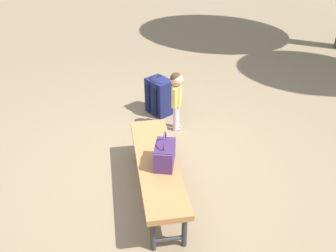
{
  "coord_description": "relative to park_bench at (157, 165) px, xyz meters",
  "views": [
    {
      "loc": [
        -3.48,
        -0.22,
        2.7
      ],
      "look_at": [
        0.19,
        -0.17,
        0.45
      ],
      "focal_mm": 40.03,
      "sensor_mm": 36.0,
      "label": 1
    }
  ],
  "objects": [
    {
      "name": "backpack_large",
      "position": [
        1.78,
        0.04,
        -0.09
      ],
      "size": [
        0.44,
        0.43,
        0.6
      ],
      "color": "#191E4C",
      "rests_on": "ground"
    },
    {
      "name": "handbag",
      "position": [
        -0.05,
        -0.08,
        0.18
      ],
      "size": [
        0.34,
        0.21,
        0.37
      ],
      "color": "#4C2D66",
      "rests_on": "park_bench"
    },
    {
      "name": "park_bench",
      "position": [
        0.0,
        0.0,
        0.0
      ],
      "size": [
        1.65,
        0.68,
        0.45
      ],
      "color": "#9E6B3D",
      "rests_on": "ground"
    },
    {
      "name": "child_standing",
      "position": [
        1.33,
        -0.2,
        0.15
      ],
      "size": [
        0.22,
        0.17,
        0.82
      ],
      "color": "#E5B2C6",
      "rests_on": "ground"
    },
    {
      "name": "ground_plane",
      "position": [
        0.48,
        0.07,
        -0.39
      ],
      "size": [
        40.0,
        40.0,
        0.0
      ],
      "primitive_type": "plane",
      "color": "#7F6B51",
      "rests_on": "ground"
    }
  ]
}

